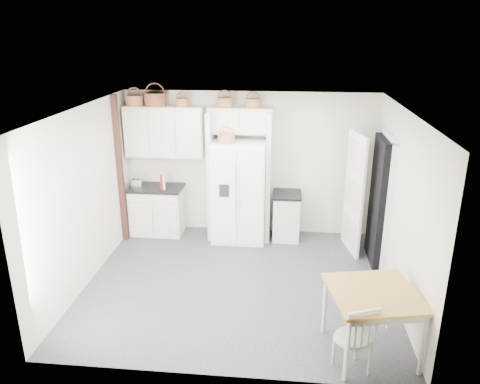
# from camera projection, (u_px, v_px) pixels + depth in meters

# --- Properties ---
(floor) EXTENTS (4.50, 4.50, 0.00)m
(floor) POSITION_uv_depth(u_px,v_px,m) (238.00, 283.00, 7.04)
(floor) COLOR #24252A
(floor) RESTS_ON ground
(ceiling) EXTENTS (4.50, 4.50, 0.00)m
(ceiling) POSITION_uv_depth(u_px,v_px,m) (238.00, 110.00, 6.18)
(ceiling) COLOR white
(ceiling) RESTS_ON wall_back
(wall_back) EXTENTS (4.50, 0.00, 4.50)m
(wall_back) POSITION_uv_depth(u_px,v_px,m) (250.00, 164.00, 8.49)
(wall_back) COLOR beige
(wall_back) RESTS_ON floor
(wall_left) EXTENTS (0.00, 4.00, 4.00)m
(wall_left) POSITION_uv_depth(u_px,v_px,m) (85.00, 197.00, 6.83)
(wall_left) COLOR beige
(wall_left) RESTS_ON floor
(wall_right) EXTENTS (0.00, 4.00, 4.00)m
(wall_right) POSITION_uv_depth(u_px,v_px,m) (401.00, 208.00, 6.40)
(wall_right) COLOR beige
(wall_right) RESTS_ON floor
(refrigerator) EXTENTS (0.93, 0.75, 1.80)m
(refrigerator) POSITION_uv_depth(u_px,v_px,m) (239.00, 191.00, 8.27)
(refrigerator) COLOR white
(refrigerator) RESTS_ON floor
(base_cab_left) EXTENTS (0.93, 0.59, 0.86)m
(base_cab_left) POSITION_uv_depth(u_px,v_px,m) (158.00, 211.00, 8.66)
(base_cab_left) COLOR silver
(base_cab_left) RESTS_ON floor
(base_cab_right) EXTENTS (0.47, 0.56, 0.82)m
(base_cab_right) POSITION_uv_depth(u_px,v_px,m) (286.00, 217.00, 8.44)
(base_cab_right) COLOR silver
(base_cab_right) RESTS_ON floor
(dining_table) EXTENTS (1.16, 1.16, 0.81)m
(dining_table) POSITION_uv_depth(u_px,v_px,m) (371.00, 322.00, 5.42)
(dining_table) COLOR #A77637
(dining_table) RESTS_ON floor
(windsor_chair) EXTENTS (0.53, 0.51, 0.85)m
(windsor_chair) POSITION_uv_depth(u_px,v_px,m) (353.00, 338.00, 5.12)
(windsor_chair) COLOR silver
(windsor_chair) RESTS_ON floor
(counter_left) EXTENTS (0.97, 0.63, 0.04)m
(counter_left) POSITION_uv_depth(u_px,v_px,m) (156.00, 188.00, 8.51)
(counter_left) COLOR black
(counter_left) RESTS_ON base_cab_left
(counter_right) EXTENTS (0.50, 0.60, 0.04)m
(counter_right) POSITION_uv_depth(u_px,v_px,m) (287.00, 194.00, 8.29)
(counter_right) COLOR black
(counter_right) RESTS_ON base_cab_right
(toaster) EXTENTS (0.23, 0.13, 0.16)m
(toaster) POSITION_uv_depth(u_px,v_px,m) (136.00, 184.00, 8.42)
(toaster) COLOR silver
(toaster) RESTS_ON counter_left
(cookbook_red) EXTENTS (0.07, 0.17, 0.24)m
(cookbook_red) POSITION_uv_depth(u_px,v_px,m) (162.00, 182.00, 8.37)
(cookbook_red) COLOR #A8091D
(cookbook_red) RESTS_ON counter_left
(cookbook_cream) EXTENTS (0.08, 0.18, 0.26)m
(cookbook_cream) POSITION_uv_depth(u_px,v_px,m) (164.00, 182.00, 8.37)
(cookbook_cream) COLOR beige
(cookbook_cream) RESTS_ON counter_left
(basket_upper_a) EXTENTS (0.31, 0.31, 0.17)m
(basket_upper_a) POSITION_uv_depth(u_px,v_px,m) (135.00, 100.00, 8.14)
(basket_upper_a) COLOR brown
(basket_upper_a) RESTS_ON upper_cabinet
(basket_upper_b) EXTENTS (0.38, 0.38, 0.22)m
(basket_upper_b) POSITION_uv_depth(u_px,v_px,m) (155.00, 99.00, 8.10)
(basket_upper_b) COLOR #57201A
(basket_upper_b) RESTS_ON upper_cabinet
(basket_upper_c) EXTENTS (0.24, 0.24, 0.14)m
(basket_upper_c) POSITION_uv_depth(u_px,v_px,m) (182.00, 102.00, 8.07)
(basket_upper_c) COLOR brown
(basket_upper_c) RESTS_ON upper_cabinet
(basket_bridge_a) EXTENTS (0.28, 0.28, 0.16)m
(basket_bridge_a) POSITION_uv_depth(u_px,v_px,m) (225.00, 102.00, 7.99)
(basket_bridge_a) COLOR brown
(basket_bridge_a) RESTS_ON bridge_cabinet
(basket_bridge_b) EXTENTS (0.26, 0.26, 0.15)m
(basket_bridge_b) POSITION_uv_depth(u_px,v_px,m) (253.00, 103.00, 7.95)
(basket_bridge_b) COLOR brown
(basket_bridge_b) RESTS_ON bridge_cabinet
(basket_fridge_a) EXTENTS (0.28, 0.28, 0.15)m
(basket_fridge_a) POSITION_uv_depth(u_px,v_px,m) (226.00, 138.00, 7.87)
(basket_fridge_a) COLOR brown
(basket_fridge_a) RESTS_ON refrigerator
(upper_cabinet) EXTENTS (1.40, 0.34, 0.90)m
(upper_cabinet) POSITION_uv_depth(u_px,v_px,m) (165.00, 131.00, 8.27)
(upper_cabinet) COLOR silver
(upper_cabinet) RESTS_ON wall_back
(bridge_cabinet) EXTENTS (1.12, 0.34, 0.45)m
(bridge_cabinet) POSITION_uv_depth(u_px,v_px,m) (241.00, 120.00, 8.07)
(bridge_cabinet) COLOR silver
(bridge_cabinet) RESTS_ON wall_back
(fridge_panel_left) EXTENTS (0.08, 0.60, 2.30)m
(fridge_panel_left) POSITION_uv_depth(u_px,v_px,m) (211.00, 175.00, 8.32)
(fridge_panel_left) COLOR silver
(fridge_panel_left) RESTS_ON floor
(fridge_panel_right) EXTENTS (0.08, 0.60, 2.30)m
(fridge_panel_right) POSITION_uv_depth(u_px,v_px,m) (269.00, 177.00, 8.22)
(fridge_panel_right) COLOR silver
(fridge_panel_right) RESTS_ON floor
(trim_post) EXTENTS (0.09, 0.09, 2.60)m
(trim_post) POSITION_uv_depth(u_px,v_px,m) (120.00, 170.00, 8.09)
(trim_post) COLOR black
(trim_post) RESTS_ON floor
(doorway_void) EXTENTS (0.18, 0.85, 2.05)m
(doorway_void) POSITION_uv_depth(u_px,v_px,m) (380.00, 201.00, 7.43)
(doorway_void) COLOR black
(doorway_void) RESTS_ON floor
(door_slab) EXTENTS (0.21, 0.79, 2.05)m
(door_slab) POSITION_uv_depth(u_px,v_px,m) (354.00, 194.00, 7.78)
(door_slab) COLOR white
(door_slab) RESTS_ON floor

